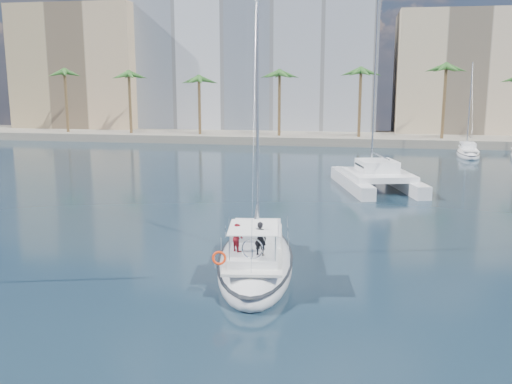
# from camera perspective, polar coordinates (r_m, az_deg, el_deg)

# --- Properties ---
(ground) EXTENTS (160.00, 160.00, 0.00)m
(ground) POSITION_cam_1_polar(r_m,az_deg,el_deg) (30.23, -2.35, -7.14)
(ground) COLOR black
(ground) RESTS_ON ground
(quay) EXTENTS (120.00, 14.00, 1.20)m
(quay) POSITION_cam_1_polar(r_m,az_deg,el_deg) (89.67, 6.14, 5.44)
(quay) COLOR gray
(quay) RESTS_ON ground
(building_modern) EXTENTS (42.00, 16.00, 28.00)m
(building_modern) POSITION_cam_1_polar(r_m,az_deg,el_deg) (102.74, -0.09, 13.71)
(building_modern) COLOR silver
(building_modern) RESTS_ON ground
(building_tan_left) EXTENTS (22.00, 14.00, 22.00)m
(building_tan_left) POSITION_cam_1_polar(r_m,az_deg,el_deg) (108.36, -16.63, 11.54)
(building_tan_left) COLOR tan
(building_tan_left) RESTS_ON ground
(building_beige) EXTENTS (20.00, 14.00, 20.00)m
(building_beige) POSITION_cam_1_polar(r_m,az_deg,el_deg) (99.26, 19.65, 10.85)
(building_beige) COLOR #C2AA8B
(building_beige) RESTS_ON ground
(palm_left) EXTENTS (3.60, 3.60, 12.30)m
(palm_left) POSITION_cam_1_polar(r_m,az_deg,el_deg) (94.07, -15.49, 11.28)
(palm_left) COLOR brown
(palm_left) RESTS_ON ground
(palm_centre) EXTENTS (3.60, 3.60, 12.30)m
(palm_centre) POSITION_cam_1_polar(r_m,az_deg,el_deg) (85.24, 6.07, 11.66)
(palm_centre) COLOR brown
(palm_centre) RESTS_ON ground
(main_sloop) EXTENTS (5.36, 12.23, 17.55)m
(main_sloop) POSITION_cam_1_polar(r_m,az_deg,el_deg) (29.11, -0.03, -6.75)
(main_sloop) COLOR silver
(main_sloop) RESTS_ON ground
(catamaran) EXTENTS (8.48, 12.55, 16.78)m
(catamaran) POSITION_cam_1_polar(r_m,az_deg,el_deg) (51.53, 12.00, 1.60)
(catamaran) COLOR silver
(catamaran) RESTS_ON ground
(seagull) EXTENTS (0.99, 0.43, 0.18)m
(seagull) POSITION_cam_1_polar(r_m,az_deg,el_deg) (36.52, 0.30, -3.09)
(seagull) COLOR silver
(seagull) RESTS_ON ground
(moored_yacht_a) EXTENTS (3.37, 9.52, 11.90)m
(moored_yacht_a) POSITION_cam_1_polar(r_m,az_deg,el_deg) (76.84, 20.41, 3.39)
(moored_yacht_a) COLOR silver
(moored_yacht_a) RESTS_ON ground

